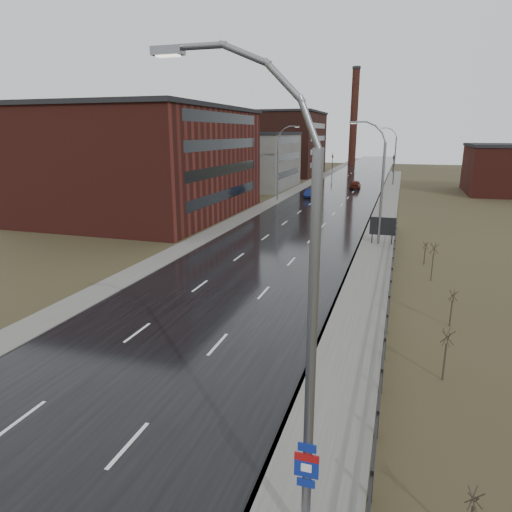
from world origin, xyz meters
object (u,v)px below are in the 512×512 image
Objects in this scene: streetlight_main at (298,327)px; car_near at (311,193)px; billboard at (383,227)px; car_far at (355,185)px.

car_near is (-12.10, 64.60, -5.34)m from streetlight_main.
streetlight_main is at bearing -91.05° from billboard.
billboard is at bearing 88.95° from streetlight_main.
billboard is (0.63, 34.10, -4.25)m from streetlight_main.
streetlight_main reaches higher than billboard.
car_far is (-6.36, 79.49, -5.27)m from streetlight_main.
car_near is at bearing 100.61° from streetlight_main.
streetlight_main is 4.44× the size of billboard.
car_far reaches higher than car_near.
streetlight_main is at bearing -78.98° from car_near.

